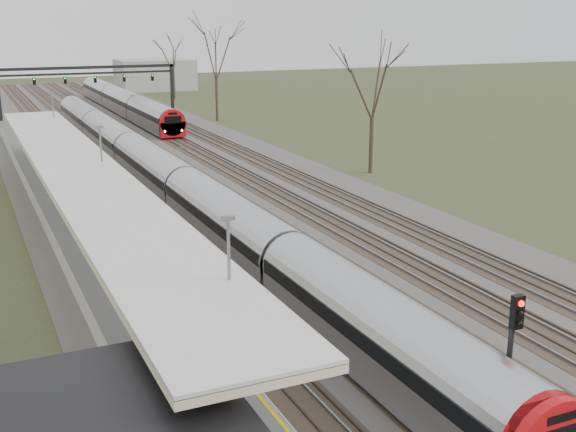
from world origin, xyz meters
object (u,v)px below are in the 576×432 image
at_px(train_near, 155,170).
at_px(train_far, 124,102).
at_px(passenger, 191,342).
at_px(signal_post, 513,339).

distance_m(train_near, train_far, 43.16).
bearing_deg(passenger, signal_post, -113.44).
bearing_deg(train_near, train_far, 80.67).
relative_size(train_far, signal_post, 11.03).
bearing_deg(train_far, signal_post, -93.93).
bearing_deg(signal_post, train_far, 86.07).
distance_m(train_near, passenger, 29.04).
relative_size(train_near, train_far, 1.66).
xyz_separation_m(train_far, signal_post, (-5.25, -76.33, 1.25)).
relative_size(passenger, signal_post, 0.43).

